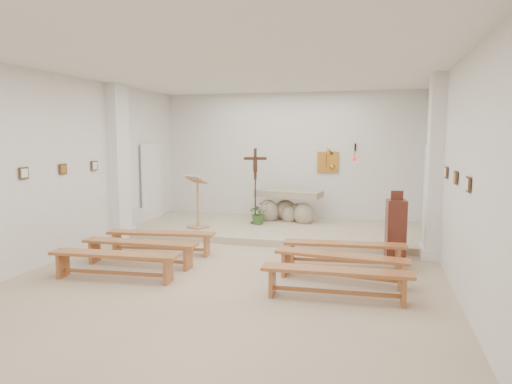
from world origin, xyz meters
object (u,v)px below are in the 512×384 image
(bench_right_third, at_px, (336,277))
(lectern, at_px, (197,202))
(bench_right_second, at_px, (341,261))
(bench_left_third, at_px, (114,260))
(donation_pedestal, at_px, (396,229))
(crucifix_stand, at_px, (255,180))
(bench_right_front, at_px, (344,249))
(bench_left_front, at_px, (161,237))
(bench_left_second, at_px, (140,247))
(altar, at_px, (288,208))

(bench_right_third, bearing_deg, lectern, 132.35)
(bench_right_second, relative_size, bench_left_third, 1.00)
(lectern, xyz_separation_m, donation_pedestal, (4.50, -1.08, -0.20))
(crucifix_stand, bearing_deg, bench_right_front, -62.08)
(lectern, bearing_deg, bench_left_front, -68.45)
(bench_left_front, bearing_deg, bench_right_third, -32.58)
(lectern, height_order, donation_pedestal, lectern)
(lectern, xyz_separation_m, bench_right_second, (3.60, -2.76, -0.44))
(bench_right_third, bearing_deg, bench_left_front, 152.30)
(lectern, bearing_deg, donation_pedestal, 7.88)
(bench_right_front, bearing_deg, bench_left_front, 174.71)
(bench_left_second, bearing_deg, bench_left_third, -91.24)
(bench_left_third, bearing_deg, bench_left_front, 85.49)
(lectern, distance_m, bench_right_front, 4.10)
(crucifix_stand, relative_size, bench_left_front, 0.87)
(altar, bearing_deg, bench_left_front, -110.53)
(bench_left_front, xyz_separation_m, bench_right_third, (3.59, -1.68, 0.00))
(lectern, distance_m, crucifix_stand, 1.58)
(altar, xyz_separation_m, bench_left_front, (-1.90, -3.39, -0.14))
(bench_left_second, relative_size, bench_left_third, 0.99)
(crucifix_stand, bearing_deg, donation_pedestal, -43.62)
(donation_pedestal, bearing_deg, lectern, 158.72)
(crucifix_stand, height_order, bench_left_third, crucifix_stand)
(altar, xyz_separation_m, lectern, (-1.91, -1.47, 0.30))
(altar, bearing_deg, donation_pedestal, -35.82)
(altar, relative_size, bench_left_front, 0.81)
(lectern, bearing_deg, bench_right_second, -16.19)
(lectern, height_order, bench_left_second, lectern)
(bench_left_third, bearing_deg, lectern, 85.59)
(altar, height_order, donation_pedestal, donation_pedestal)
(donation_pedestal, relative_size, bench_left_second, 0.61)
(altar, bearing_deg, bench_left_second, -105.44)
(lectern, relative_size, bench_left_front, 0.59)
(altar, height_order, lectern, lectern)
(bench_left_second, xyz_separation_m, bench_right_second, (3.59, 0.00, 0.00))
(bench_left_second, height_order, bench_right_second, same)
(bench_left_second, distance_m, bench_left_third, 0.84)
(bench_left_second, bearing_deg, lectern, 88.89)
(bench_left_front, distance_m, bench_right_third, 3.96)
(crucifix_stand, distance_m, bench_left_front, 3.23)
(lectern, xyz_separation_m, bench_right_front, (3.60, -1.92, -0.44))
(crucifix_stand, xyz_separation_m, bench_left_front, (-1.17, -2.88, -0.90))
(altar, xyz_separation_m, donation_pedestal, (2.59, -2.55, 0.10))
(bench_left_front, distance_m, bench_right_second, 3.69)
(donation_pedestal, height_order, bench_right_third, donation_pedestal)
(lectern, xyz_separation_m, crucifix_stand, (1.18, 0.95, 0.46))
(altar, relative_size, bench_left_third, 0.82)
(bench_left_front, bearing_deg, donation_pedestal, 3.22)
(bench_right_front, relative_size, bench_right_second, 1.00)
(altar, distance_m, bench_right_second, 4.56)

